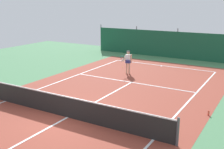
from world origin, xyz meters
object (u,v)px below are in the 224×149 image
(tennis_player, at_px, (128,60))
(tennis_ball_near_player, at_px, (122,67))
(water_bottle, at_px, (209,113))
(tennis_net, at_px, (67,107))
(parked_car, at_px, (200,46))

(tennis_player, height_order, tennis_ball_near_player, tennis_player)
(tennis_player, xyz_separation_m, water_bottle, (6.63, -4.84, -0.84))
(tennis_player, bearing_deg, tennis_net, 90.46)
(tennis_ball_near_player, height_order, water_bottle, water_bottle)
(tennis_ball_near_player, bearing_deg, parked_car, 64.47)
(tennis_net, bearing_deg, water_bottle, 32.43)
(tennis_ball_near_player, bearing_deg, water_bottle, -38.91)
(parked_car, height_order, water_bottle, parked_car)
(tennis_net, relative_size, tennis_ball_near_player, 153.33)
(water_bottle, bearing_deg, tennis_ball_near_player, 141.09)
(tennis_net, bearing_deg, tennis_player, 98.54)
(tennis_ball_near_player, bearing_deg, tennis_net, -75.67)
(tennis_net, relative_size, tennis_player, 6.17)
(tennis_net, relative_size, water_bottle, 42.17)
(tennis_net, height_order, parked_car, parked_car)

